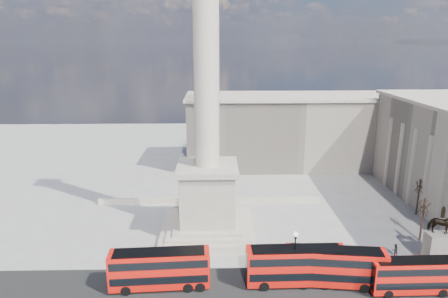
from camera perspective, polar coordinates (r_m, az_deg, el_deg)
name	(u,v)px	position (r m, az deg, el deg)	size (l,w,h in m)	color
ground	(208,247)	(58.81, -2.36, -13.85)	(180.00, 180.00, 0.00)	gray
asphalt_road	(248,288)	(50.42, 3.46, -19.27)	(120.00, 9.00, 0.01)	black
nelsons_column	(207,151)	(58.59, -2.41, -0.30)	(14.00, 14.00, 49.85)	#ADA290
balustrade_wall	(209,201)	(73.02, -2.15, -7.40)	(40.00, 0.60, 1.10)	#B9AD9A
building_northeast	(295,130)	(95.54, 10.10, 2.66)	(51.00, 17.00, 16.60)	#B4A793
red_bus_a	(160,269)	(49.75, -9.07, -16.54)	(11.89, 3.40, 4.77)	red
red_bus_b	(336,267)	(51.35, 15.70, -15.88)	(11.93, 4.00, 4.74)	red
red_bus_c	(296,265)	(50.51, 10.28, -16.05)	(11.87, 2.98, 4.79)	red
red_bus_d	(416,275)	(53.43, 25.69, -15.95)	(10.38, 2.57, 4.20)	red
victorian_lamp	(295,254)	(49.42, 10.07, -14.59)	(0.61, 0.61, 7.06)	black
equestrian_statue	(438,244)	(60.71, 28.29, -11.83)	(3.86, 2.90, 8.08)	#B9AD9A
bare_tree_mid	(424,206)	(65.01, 26.69, -7.27)	(1.84, 1.84, 6.98)	#332319
bare_tree_far	(420,185)	(74.39, 26.18, -4.69)	(1.64, 1.64, 6.69)	#332319
pedestrian_walking	(382,264)	(56.86, 21.68, -15.04)	(0.66, 0.44, 1.82)	black
pedestrian_standing	(395,250)	(60.90, 23.23, -13.12)	(0.88, 0.69, 1.81)	black
pedestrian_crossing	(271,260)	(54.19, 6.77, -15.51)	(1.11, 0.46, 1.90)	black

